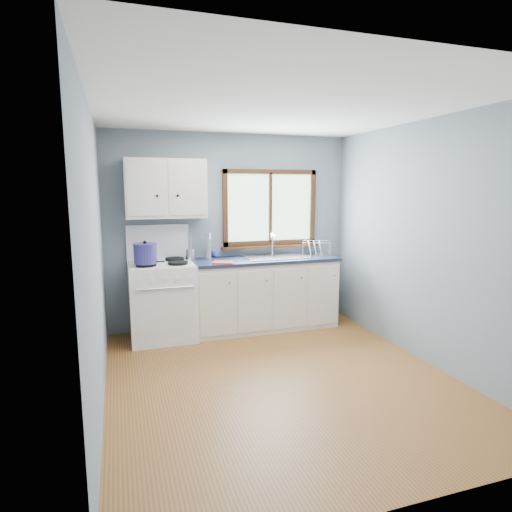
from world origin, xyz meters
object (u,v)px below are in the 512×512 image
object	(u,v)px
sink	(277,262)
stockpot	(145,253)
skillet	(145,262)
gas_range	(162,299)
utensil_crock	(190,254)
base_cabinets	(264,297)
thermos	(208,246)
dish_rack	(316,251)

from	to	relation	value
sink	stockpot	xyz separation A→B (m)	(-1.67, -0.18, 0.22)
sink	skillet	bearing A→B (deg)	-174.01
gas_range	utensil_crock	xyz separation A→B (m)	(0.37, 0.14, 0.50)
stockpot	base_cabinets	bearing A→B (deg)	6.82
base_cabinets	stockpot	distance (m)	1.64
sink	thermos	size ratio (longest dim) A/B	2.59
sink	skillet	xyz separation A→B (m)	(-1.67, -0.18, 0.12)
utensil_crock	stockpot	bearing A→B (deg)	-152.03
base_cabinets	thermos	distance (m)	0.98
gas_range	dish_rack	bearing A→B (deg)	1.45
gas_range	skillet	bearing A→B (deg)	-139.95
utensil_crock	dish_rack	world-z (taller)	utensil_crock
stockpot	gas_range	bearing A→B (deg)	40.73
dish_rack	thermos	bearing A→B (deg)	-159.84
sink	dish_rack	size ratio (longest dim) A/B	1.82
base_cabinets	utensil_crock	bearing A→B (deg)	172.77
utensil_crock	sink	bearing A→B (deg)	-6.09
stockpot	dish_rack	world-z (taller)	stockpot
sink	stockpot	size ratio (longest dim) A/B	2.38
utensil_crock	thermos	size ratio (longest dim) A/B	1.13
thermos	dish_rack	world-z (taller)	thermos
dish_rack	stockpot	bearing A→B (deg)	-149.78
utensil_crock	gas_range	bearing A→B (deg)	-159.84
base_cabinets	sink	distance (m)	0.48
utensil_crock	thermos	distance (m)	0.25
gas_range	stockpot	distance (m)	0.63
sink	utensil_crock	xyz separation A→B (m)	(-1.11, 0.12, 0.14)
base_cabinets	utensil_crock	xyz separation A→B (m)	(-0.93, 0.12, 0.59)
base_cabinets	skillet	bearing A→B (deg)	-173.28
stockpot	sink	bearing A→B (deg)	6.08
gas_range	base_cabinets	xyz separation A→B (m)	(1.31, 0.02, -0.08)
gas_range	stockpot	world-z (taller)	gas_range
sink	dish_rack	world-z (taller)	sink
gas_range	skillet	xyz separation A→B (m)	(-0.19, -0.16, 0.49)
base_cabinets	skillet	distance (m)	1.61
sink	utensil_crock	size ratio (longest dim) A/B	2.28
base_cabinets	sink	size ratio (longest dim) A/B	2.20
sink	thermos	xyz separation A→B (m)	(-0.88, 0.15, 0.22)
gas_range	utensil_crock	size ratio (longest dim) A/B	3.70
skillet	thermos	bearing A→B (deg)	43.18
stockpot	utensil_crock	xyz separation A→B (m)	(0.56, 0.30, -0.08)
sink	dish_rack	distance (m)	0.57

